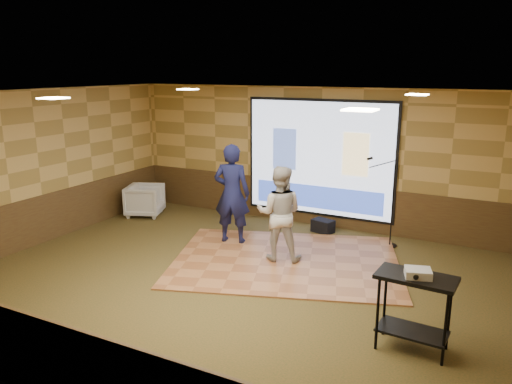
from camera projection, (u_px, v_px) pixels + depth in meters
The scene contains 18 objects.
ground at pixel (243, 283), 8.06m from camera, with size 9.00×9.00×0.00m, color #2E3819.
room_shell at pixel (242, 155), 7.55m from camera, with size 9.04×7.04×3.02m.
wainscot_back at pixel (318, 204), 10.95m from camera, with size 9.00×0.04×0.95m, color #442916.
wainscot_front at pixel (75, 370), 4.94m from camera, with size 9.00×0.04×0.95m, color #442916.
wainscot_left at pixel (45, 218), 9.92m from camera, with size 0.04×7.00×0.95m, color #442916.
projector_screen at pixel (319, 160), 10.67m from camera, with size 3.32×0.06×2.52m.
downlight_nw at pixel (188, 89), 9.86m from camera, with size 0.32×0.32×0.02m, color #FFE6BF.
downlight_ne at pixel (417, 95), 7.92m from camera, with size 0.32×0.32×0.02m, color #FFE6BF.
downlight_sw at pixel (53, 98), 7.01m from camera, with size 0.32×0.32×0.02m, color #FFE6BF.
downlight_se at pixel (360, 110), 5.07m from camera, with size 0.32×0.32×0.02m, color #FFE6BF.
dance_floor at pixel (286, 260), 8.97m from camera, with size 3.97×3.03×0.03m, color #AA6B3E.
player_left at pixel (232, 194), 9.70m from camera, with size 0.71×0.47×1.95m, color #151843.
player_right at pixel (279, 213), 8.82m from camera, with size 0.83×0.65×1.71m, color #BDB6AD.
av_table at pixel (415, 298), 6.01m from camera, with size 0.93×0.49×0.98m.
projector at pixel (418, 273), 5.90m from camera, with size 0.30×0.25×0.10m, color silver.
mic_stand at pixel (388, 221), 9.66m from camera, with size 0.68×0.28×1.74m.
banquet_chair at pixel (145, 200), 11.68m from camera, with size 0.78×0.80×0.73m, color gray.
duffel_bag at pixel (323, 226), 10.53m from camera, with size 0.44×0.29×0.27m, color black.
Camera 1 is at (3.59, -6.54, 3.39)m, focal length 35.00 mm.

